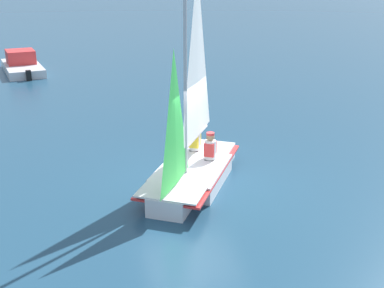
{
  "coord_description": "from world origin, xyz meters",
  "views": [
    {
      "loc": [
        10.87,
        -2.51,
        5.03
      ],
      "look_at": [
        0.0,
        0.0,
        1.04
      ],
      "focal_mm": 45.0,
      "sensor_mm": 36.0,
      "label": 1
    }
  ],
  "objects_px": {
    "sailboat_main": "(192,157)",
    "sailor_helm": "(210,152)",
    "sailor_crew": "(195,144)",
    "motorboat_distant": "(22,65)"
  },
  "relations": [
    {
      "from": "sailboat_main",
      "to": "sailor_crew",
      "type": "distance_m",
      "value": 1.17
    },
    {
      "from": "sailboat_main",
      "to": "sailor_helm",
      "type": "relative_size",
      "value": 4.65
    },
    {
      "from": "sailboat_main",
      "to": "motorboat_distant",
      "type": "relative_size",
      "value": 1.11
    },
    {
      "from": "sailor_crew",
      "to": "motorboat_distant",
      "type": "xyz_separation_m",
      "value": [
        -14.99,
        -5.96,
        -0.24
      ]
    },
    {
      "from": "sailor_helm",
      "to": "sailor_crew",
      "type": "distance_m",
      "value": 0.78
    },
    {
      "from": "sailor_helm",
      "to": "sailor_crew",
      "type": "bearing_deg",
      "value": -132.79
    },
    {
      "from": "sailboat_main",
      "to": "sailor_crew",
      "type": "xyz_separation_m",
      "value": [
        -1.12,
        0.33,
        -0.06
      ]
    },
    {
      "from": "sailboat_main",
      "to": "sailor_crew",
      "type": "height_order",
      "value": "sailboat_main"
    },
    {
      "from": "sailor_helm",
      "to": "sailor_crew",
      "type": "xyz_separation_m",
      "value": [
        -0.75,
        -0.23,
        0.0
      ]
    },
    {
      "from": "sailor_helm",
      "to": "motorboat_distant",
      "type": "xyz_separation_m",
      "value": [
        -15.73,
        -6.19,
        -0.24
      ]
    }
  ]
}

